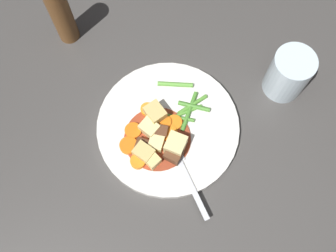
# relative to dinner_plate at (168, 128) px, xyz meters

# --- Properties ---
(ground_plane) EXTENTS (3.00, 3.00, 0.00)m
(ground_plane) POSITION_rel_dinner_plate_xyz_m (0.00, 0.00, -0.01)
(ground_plane) COLOR #423F3D
(dinner_plate) EXTENTS (0.27, 0.27, 0.02)m
(dinner_plate) POSITION_rel_dinner_plate_xyz_m (0.00, 0.00, 0.00)
(dinner_plate) COLOR white
(dinner_plate) RESTS_ON ground_plane
(stew_sauce) EXTENTS (0.13, 0.13, 0.00)m
(stew_sauce) POSITION_rel_dinner_plate_xyz_m (0.03, -0.00, 0.01)
(stew_sauce) COLOR #93381E
(stew_sauce) RESTS_ON dinner_plate
(carrot_slice_0) EXTENTS (0.04, 0.04, 0.01)m
(carrot_slice_0) POSITION_rel_dinner_plate_xyz_m (0.05, -0.05, 0.01)
(carrot_slice_0) COLOR orange
(carrot_slice_0) RESTS_ON dinner_plate
(carrot_slice_1) EXTENTS (0.04, 0.04, 0.01)m
(carrot_slice_1) POSITION_rel_dinner_plate_xyz_m (0.08, -0.03, 0.01)
(carrot_slice_1) COLOR orange
(carrot_slice_1) RESTS_ON dinner_plate
(carrot_slice_2) EXTENTS (0.04, 0.04, 0.01)m
(carrot_slice_2) POSITION_rel_dinner_plate_xyz_m (0.01, 0.01, 0.01)
(carrot_slice_2) COLOR orange
(carrot_slice_2) RESTS_ON dinner_plate
(carrot_slice_3) EXTENTS (0.04, 0.04, 0.01)m
(carrot_slice_3) POSITION_rel_dinner_plate_xyz_m (-0.01, 0.01, 0.01)
(carrot_slice_3) COLOR orange
(carrot_slice_3) RESTS_ON dinner_plate
(carrot_slice_4) EXTENTS (0.04, 0.04, 0.01)m
(carrot_slice_4) POSITION_rel_dinner_plate_xyz_m (0.00, -0.05, 0.02)
(carrot_slice_4) COLOR orange
(carrot_slice_4) RESTS_ON dinner_plate
(carrot_slice_5) EXTENTS (0.03, 0.03, 0.01)m
(carrot_slice_5) POSITION_rel_dinner_plate_xyz_m (0.00, -0.01, 0.02)
(carrot_slice_5) COLOR orange
(carrot_slice_5) RESTS_ON dinner_plate
(carrot_slice_6) EXTENTS (0.04, 0.04, 0.01)m
(carrot_slice_6) POSITION_rel_dinner_plate_xyz_m (0.09, 0.00, 0.01)
(carrot_slice_6) COLOR orange
(carrot_slice_6) RESTS_ON dinner_plate
(potato_chunk_0) EXTENTS (0.03, 0.03, 0.02)m
(potato_chunk_0) POSITION_rel_dinner_plate_xyz_m (0.03, -0.02, 0.02)
(potato_chunk_0) COLOR #EAD68C
(potato_chunk_0) RESTS_ON dinner_plate
(potato_chunk_1) EXTENTS (0.04, 0.03, 0.02)m
(potato_chunk_1) POSITION_rel_dinner_plate_xyz_m (0.04, 0.01, 0.02)
(potato_chunk_1) COLOR #EAD68C
(potato_chunk_1) RESTS_ON dinner_plate
(potato_chunk_2) EXTENTS (0.04, 0.04, 0.04)m
(potato_chunk_2) POSITION_rel_dinner_plate_xyz_m (0.03, 0.04, 0.03)
(potato_chunk_2) COLOR #EAD68C
(potato_chunk_2) RESTS_ON dinner_plate
(potato_chunk_3) EXTENTS (0.03, 0.03, 0.02)m
(potato_chunk_3) POSITION_rel_dinner_plate_xyz_m (0.07, 0.02, 0.02)
(potato_chunk_3) COLOR #E5CC7A
(potato_chunk_3) RESTS_ON dinner_plate
(potato_chunk_4) EXTENTS (0.04, 0.04, 0.03)m
(potato_chunk_4) POSITION_rel_dinner_plate_xyz_m (-0.00, -0.03, 0.03)
(potato_chunk_4) COLOR #DBBC6B
(potato_chunk_4) RESTS_ON dinner_plate
(potato_chunk_5) EXTENTS (0.03, 0.04, 0.03)m
(potato_chunk_5) POSITION_rel_dinner_plate_xyz_m (0.07, 0.00, 0.02)
(potato_chunk_5) COLOR #DBBC6B
(potato_chunk_5) RESTS_ON dinner_plate
(meat_chunk_0) EXTENTS (0.03, 0.03, 0.02)m
(meat_chunk_0) POSITION_rel_dinner_plate_xyz_m (0.04, 0.04, 0.02)
(meat_chunk_0) COLOR #56331E
(meat_chunk_0) RESTS_ON dinner_plate
(meat_chunk_1) EXTENTS (0.03, 0.03, 0.02)m
(meat_chunk_1) POSITION_rel_dinner_plate_xyz_m (0.02, -0.00, 0.02)
(meat_chunk_1) COLOR #56331E
(meat_chunk_1) RESTS_ON dinner_plate
(meat_chunk_2) EXTENTS (0.03, 0.03, 0.02)m
(meat_chunk_2) POSITION_rel_dinner_plate_xyz_m (0.06, -0.01, 0.02)
(meat_chunk_2) COLOR #4C2B19
(meat_chunk_2) RESTS_ON dinner_plate
(green_bean_0) EXTENTS (0.03, 0.06, 0.01)m
(green_bean_0) POSITION_rel_dinner_plate_xyz_m (-0.06, 0.02, 0.01)
(green_bean_0) COLOR #4C8E33
(green_bean_0) RESTS_ON dinner_plate
(green_bean_1) EXTENTS (0.05, 0.06, 0.01)m
(green_bean_1) POSITION_rel_dinner_plate_xyz_m (-0.08, -0.04, 0.01)
(green_bean_1) COLOR #66AD42
(green_bean_1) RESTS_ON dinner_plate
(green_bean_2) EXTENTS (0.05, 0.03, 0.01)m
(green_bean_2) POSITION_rel_dinner_plate_xyz_m (-0.05, 0.01, 0.01)
(green_bean_2) COLOR #599E38
(green_bean_2) RESTS_ON dinner_plate
(green_bean_3) EXTENTS (0.03, 0.06, 0.01)m
(green_bean_3) POSITION_rel_dinner_plate_xyz_m (-0.03, 0.01, 0.01)
(green_bean_3) COLOR #4C8E33
(green_bean_3) RESTS_ON dinner_plate
(green_bean_4) EXTENTS (0.08, 0.03, 0.01)m
(green_bean_4) POSITION_rel_dinner_plate_xyz_m (-0.05, 0.01, 0.01)
(green_bean_4) COLOR #4C8E33
(green_bean_4) RESTS_ON dinner_plate
(green_bean_5) EXTENTS (0.02, 0.06, 0.01)m
(green_bean_5) POSITION_rel_dinner_plate_xyz_m (-0.01, 0.00, 0.01)
(green_bean_5) COLOR #4C8E33
(green_bean_5) RESTS_ON dinner_plate
(green_bean_6) EXTENTS (0.07, 0.03, 0.01)m
(green_bean_6) POSITION_rel_dinner_plate_xyz_m (-0.06, 0.01, 0.01)
(green_bean_6) COLOR #599E38
(green_bean_6) RESTS_ON dinner_plate
(fork) EXTENTS (0.10, 0.16, 0.00)m
(fork) POSITION_rel_dinner_plate_xyz_m (0.05, 0.08, 0.01)
(fork) COLOR silver
(fork) RESTS_ON dinner_plate
(water_glass) EXTENTS (0.08, 0.08, 0.10)m
(water_glass) POSITION_rel_dinner_plate_xyz_m (-0.21, 0.12, 0.04)
(water_glass) COLOR silver
(water_glass) RESTS_ON ground_plane
(pepper_mill) EXTENTS (0.04, 0.04, 0.15)m
(pepper_mill) POSITION_rel_dinner_plate_xyz_m (-0.04, -0.30, 0.07)
(pepper_mill) COLOR brown
(pepper_mill) RESTS_ON ground_plane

